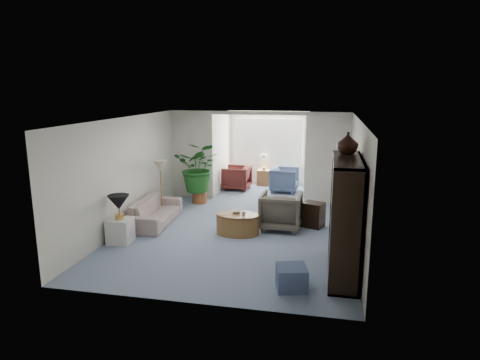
% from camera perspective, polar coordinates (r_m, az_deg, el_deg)
% --- Properties ---
extents(floor, '(6.00, 6.00, 0.00)m').
position_cam_1_polar(floor, '(9.22, -0.77, -7.48)').
color(floor, gray).
rests_on(floor, ground).
extents(sunroom_floor, '(2.60, 2.60, 0.00)m').
position_cam_1_polar(sunroom_floor, '(13.09, 3.13, -1.50)').
color(sunroom_floor, gray).
rests_on(sunroom_floor, ground).
extents(back_pier_left, '(1.20, 0.12, 2.50)m').
position_cam_1_polar(back_pier_left, '(12.23, -6.44, 3.43)').
color(back_pier_left, beige).
rests_on(back_pier_left, ground).
extents(back_pier_right, '(1.20, 0.12, 2.50)m').
position_cam_1_polar(back_pier_right, '(11.62, 11.68, 2.79)').
color(back_pier_right, beige).
rests_on(back_pier_right, ground).
extents(back_header, '(2.60, 0.12, 0.10)m').
position_cam_1_polar(back_header, '(11.64, 2.44, 8.99)').
color(back_header, beige).
rests_on(back_header, back_pier_left).
extents(window_pane, '(2.20, 0.02, 1.50)m').
position_cam_1_polar(window_pane, '(13.89, 3.88, 5.16)').
color(window_pane, white).
extents(window_blinds, '(2.20, 0.02, 1.50)m').
position_cam_1_polar(window_blinds, '(13.86, 3.86, 5.15)').
color(window_blinds, white).
extents(framed_picture, '(0.04, 0.50, 0.40)m').
position_cam_1_polar(framed_picture, '(8.51, 15.45, 2.24)').
color(framed_picture, '#C1B29B').
extents(sofa, '(0.89, 2.00, 0.57)m').
position_cam_1_polar(sofa, '(10.16, -11.34, -4.16)').
color(sofa, '#BDB5A0').
rests_on(sofa, ground).
extents(end_table, '(0.49, 0.49, 0.50)m').
position_cam_1_polar(end_table, '(9.09, -15.83, -6.58)').
color(end_table, silver).
rests_on(end_table, ground).
extents(table_lamp, '(0.44, 0.44, 0.30)m').
position_cam_1_polar(table_lamp, '(8.92, -16.05, -2.92)').
color(table_lamp, black).
rests_on(table_lamp, end_table).
extents(floor_lamp, '(0.36, 0.36, 0.28)m').
position_cam_1_polar(floor_lamp, '(10.57, -10.71, 1.89)').
color(floor_lamp, beige).
rests_on(floor_lamp, ground).
extents(coffee_table, '(1.20, 1.20, 0.45)m').
position_cam_1_polar(coffee_table, '(9.25, -0.31, -5.95)').
color(coffee_table, brown).
rests_on(coffee_table, ground).
extents(coffee_bowl, '(0.28, 0.28, 0.05)m').
position_cam_1_polar(coffee_bowl, '(9.28, -0.48, -4.26)').
color(coffee_bowl, silver).
rests_on(coffee_bowl, coffee_table).
extents(coffee_cup, '(0.12, 0.12, 0.09)m').
position_cam_1_polar(coffee_cup, '(9.04, 0.49, -4.59)').
color(coffee_cup, beige).
rests_on(coffee_cup, coffee_table).
extents(wingback_chair, '(0.91, 0.93, 0.83)m').
position_cam_1_polar(wingback_chair, '(9.57, 5.54, -4.19)').
color(wingback_chair, '#5B5348').
rests_on(wingback_chair, ground).
extents(side_table_dark, '(0.58, 0.53, 0.57)m').
position_cam_1_polar(side_table_dark, '(9.85, 9.79, -4.61)').
color(side_table_dark, black).
rests_on(side_table_dark, ground).
extents(entertainment_cabinet, '(0.48, 1.80, 2.00)m').
position_cam_1_polar(entertainment_cabinet, '(7.31, 13.96, -4.93)').
color(entertainment_cabinet, black).
rests_on(entertainment_cabinet, ground).
extents(cabinet_urn, '(0.37, 0.37, 0.38)m').
position_cam_1_polar(cabinet_urn, '(7.56, 14.30, 4.85)').
color(cabinet_urn, black).
rests_on(cabinet_urn, entertainment_cabinet).
extents(ottoman, '(0.56, 0.56, 0.37)m').
position_cam_1_polar(ottoman, '(6.91, 6.96, -12.93)').
color(ottoman, '#49587F').
rests_on(ottoman, ground).
extents(plant_pot, '(0.40, 0.40, 0.32)m').
position_cam_1_polar(plant_pot, '(11.78, -5.47, -2.31)').
color(plant_pot, brown).
rests_on(plant_pot, ground).
extents(house_plant, '(1.24, 1.07, 1.38)m').
position_cam_1_polar(house_plant, '(11.60, -5.55, 1.75)').
color(house_plant, '#1E571E').
rests_on(house_plant, plant_pot).
extents(sunroom_chair_blue, '(0.86, 0.84, 0.75)m').
position_cam_1_polar(sunroom_chair_blue, '(13.00, 6.02, 0.04)').
color(sunroom_chair_blue, '#49587F').
rests_on(sunroom_chair_blue, ground).
extents(sunroom_chair_maroon, '(0.86, 0.84, 0.74)m').
position_cam_1_polar(sunroom_chair_maroon, '(13.23, -0.46, 0.31)').
color(sunroom_chair_maroon, '#541F1C').
rests_on(sunroom_chair_maroon, ground).
extents(sunroom_table, '(0.43, 0.34, 0.51)m').
position_cam_1_polar(sunroom_table, '(13.84, 3.24, 0.33)').
color(sunroom_table, brown).
rests_on(sunroom_table, ground).
extents(shelf_clutter, '(0.30, 1.01, 0.61)m').
position_cam_1_polar(shelf_clutter, '(7.17, 13.53, -7.03)').
color(shelf_clutter, '#2A2824').
rests_on(shelf_clutter, entertainment_cabinet).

